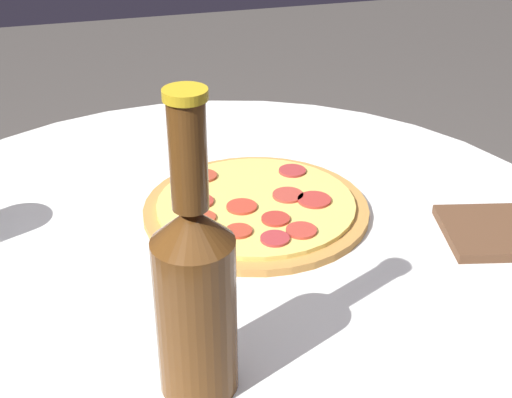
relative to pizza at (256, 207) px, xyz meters
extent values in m
cylinder|color=silver|center=(-0.06, 0.06, -0.02)|extent=(0.94, 0.94, 0.02)
cylinder|color=#B77F3D|center=(0.00, 0.00, 0.00)|extent=(0.29, 0.29, 0.01)
cylinder|color=#EACC60|center=(0.00, 0.00, 0.01)|extent=(0.26, 0.26, 0.01)
cylinder|color=#AB342C|center=(-0.02, -0.07, 0.01)|extent=(0.04, 0.04, 0.00)
cylinder|color=#A43228|center=(0.02, 0.07, 0.01)|extent=(0.04, 0.04, 0.00)
cylinder|color=#AA3127|center=(-0.05, -0.01, 0.01)|extent=(0.04, 0.04, 0.00)
cylinder|color=#AA3F28|center=(0.09, 0.05, 0.01)|extent=(0.04, 0.04, 0.00)
cylinder|color=#A13331|center=(0.07, -0.07, 0.01)|extent=(0.04, 0.04, 0.00)
cylinder|color=#A53133|center=(-0.09, 0.00, 0.01)|extent=(0.03, 0.03, 0.00)
cylinder|color=#AE3C30|center=(0.00, -0.04, 0.01)|extent=(0.04, 0.04, 0.00)
cylinder|color=#B13B27|center=(-0.07, 0.04, 0.01)|extent=(0.03, 0.03, 0.00)
cylinder|color=#B1392D|center=(-0.09, -0.03, 0.01)|extent=(0.04, 0.04, 0.00)
cylinder|color=#AE3F27|center=(-0.02, 0.08, 0.01)|extent=(0.03, 0.03, 0.00)
cylinder|color=#B93927|center=(-0.01, 0.02, 0.01)|extent=(0.04, 0.04, 0.00)
cylinder|color=#563314|center=(-0.29, 0.14, 0.07)|extent=(0.07, 0.07, 0.15)
cone|color=#563314|center=(-0.29, 0.14, 0.16)|extent=(0.07, 0.07, 0.03)
cylinder|color=#563314|center=(-0.29, 0.14, 0.22)|extent=(0.03, 0.03, 0.09)
cylinder|color=gold|center=(-0.29, 0.14, 0.27)|extent=(0.03, 0.03, 0.01)
cube|color=brown|center=(-0.13, -0.26, 0.00)|extent=(0.14, 0.14, 0.01)
camera|label=1|loc=(-0.77, 0.22, 0.46)|focal=50.00mm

